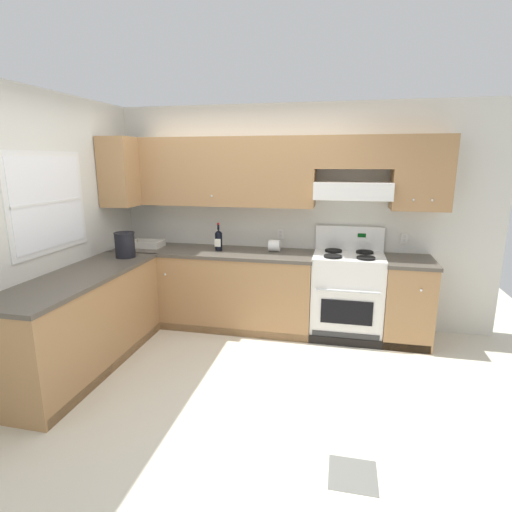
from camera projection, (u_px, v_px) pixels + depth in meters
name	position (u px, v px, depth m)	size (l,w,h in m)	color
ground_plane	(211.00, 380.00, 3.63)	(7.04, 7.04, 0.00)	beige
floor_accent_tile	(353.00, 475.00, 2.53)	(0.30, 0.30, 0.01)	slate
wall_back	(282.00, 200.00, 4.66)	(4.68, 0.57, 2.55)	silver
wall_left	(57.00, 223.00, 3.86)	(0.47, 4.00, 2.55)	silver
counter_back_run	(245.00, 290.00, 4.70)	(3.60, 0.65, 0.91)	#A87A4C
counter_left_run	(83.00, 322.00, 3.77)	(0.63, 1.91, 0.91)	#A87A4C
stove	(347.00, 294.00, 4.47)	(0.76, 0.62, 1.20)	white
wine_bottle	(219.00, 240.00, 4.64)	(0.08, 0.09, 0.32)	black
bowl	(147.00, 245.00, 4.86)	(0.38, 0.25, 0.08)	beige
bucket	(125.00, 244.00, 4.31)	(0.22, 0.22, 0.27)	black
paper_towel_roll	(274.00, 246.00, 4.61)	(0.13, 0.13, 0.13)	white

